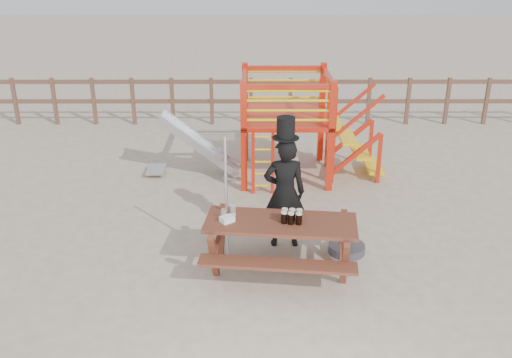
% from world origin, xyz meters
% --- Properties ---
extents(ground, '(60.00, 60.00, 0.00)m').
position_xyz_m(ground, '(0.00, 0.00, 0.00)').
color(ground, '#C2AF96').
rests_on(ground, ground).
extents(back_fence, '(15.09, 0.09, 1.20)m').
position_xyz_m(back_fence, '(0.00, 7.00, 0.74)').
color(back_fence, brown).
rests_on(back_fence, ground).
extents(playground_fort, '(4.71, 1.84, 2.10)m').
position_xyz_m(playground_fort, '(0.12, 3.58, 1.07)').
color(playground_fort, red).
rests_on(playground_fort, ground).
extents(picnic_table, '(2.24, 1.66, 0.81)m').
position_xyz_m(picnic_table, '(-0.04, -0.10, 0.51)').
color(picnic_table, brown).
rests_on(picnic_table, ground).
extents(man_with_hat, '(0.66, 0.45, 2.06)m').
position_xyz_m(man_with_hat, '(0.05, 0.71, 0.92)').
color(man_with_hat, black).
rests_on(man_with_hat, ground).
extents(metal_pole, '(0.04, 0.04, 1.94)m').
position_xyz_m(metal_pole, '(-0.80, 0.18, 0.97)').
color(metal_pole, '#B2B2B7').
rests_on(metal_pole, ground).
extents(parasol_base, '(0.55, 0.55, 0.23)m').
position_xyz_m(parasol_base, '(1.00, 0.45, 0.07)').
color(parasol_base, '#3B3B41').
rests_on(parasol_base, ground).
extents(paper_bag, '(0.23, 0.22, 0.08)m').
position_xyz_m(paper_bag, '(-0.78, -0.12, 0.85)').
color(paper_bag, white).
rests_on(paper_bag, picnic_table).
extents(stout_pints, '(0.30, 0.22, 0.17)m').
position_xyz_m(stout_pints, '(0.11, -0.12, 0.90)').
color(stout_pints, black).
rests_on(stout_pints, picnic_table).
extents(empty_glasses, '(0.21, 0.20, 0.15)m').
position_xyz_m(empty_glasses, '(-0.77, 0.03, 0.88)').
color(empty_glasses, silver).
rests_on(empty_glasses, picnic_table).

